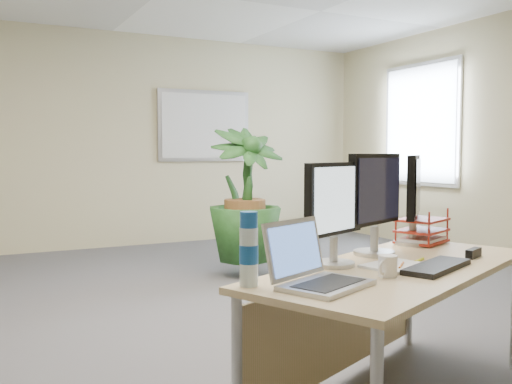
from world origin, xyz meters
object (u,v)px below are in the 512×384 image
desk (381,291)px  monitor_right (375,197)px  laptop (314,270)px  floor_plant (245,199)px  monitor_left (334,207)px

desk → monitor_right: (0.12, 0.20, 0.44)m
monitor_right → laptop: bearing=-146.8°
laptop → floor_plant: bearing=68.9°
floor_plant → monitor_left: (-0.85, -2.71, 0.19)m
monitor_left → desk: bearing=-13.1°
desk → monitor_right: monitor_right is taller
monitor_left → monitor_right: 0.38m
floor_plant → laptop: floor_plant is taller
monitor_right → laptop: 0.82m
floor_plant → monitor_left: 2.85m
monitor_right → laptop: monitor_right is taller
floor_plant → monitor_right: (-0.50, -2.57, 0.21)m
monitor_left → laptop: bearing=-136.1°
floor_plant → monitor_left: size_ratio=3.06×
monitor_right → desk: bearing=-121.0°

